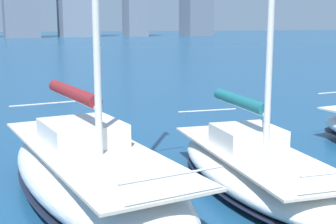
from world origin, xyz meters
The scene contains 2 objects.
sailboat_teal centered at (-2.08, -6.47, 0.62)m, with size 3.69×7.81×12.01m.
sailboat_maroon centered at (2.10, -7.27, 0.76)m, with size 3.56×8.95×12.15m.
Camera 1 is at (4.93, 3.27, 4.23)m, focal length 50.00 mm.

